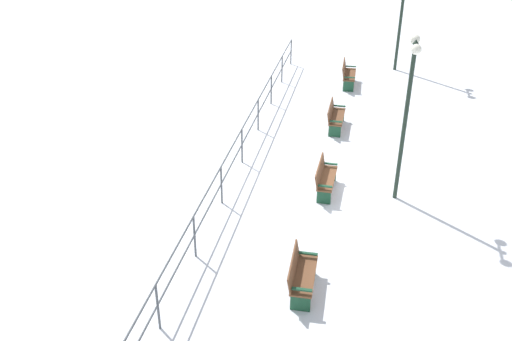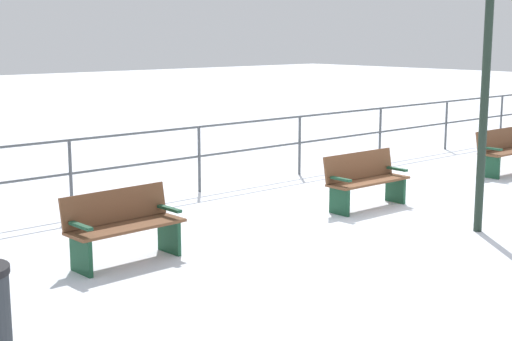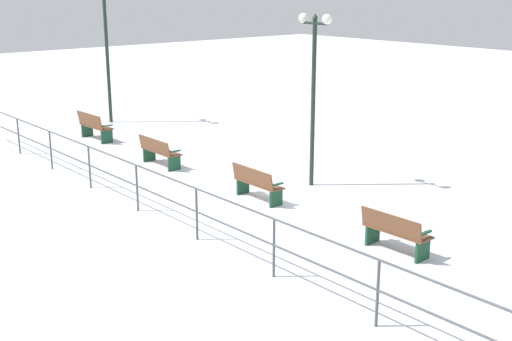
% 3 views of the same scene
% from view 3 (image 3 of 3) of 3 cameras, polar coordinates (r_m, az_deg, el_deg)
% --- Properties ---
extents(ground_plane, '(80.00, 80.00, 0.00)m').
position_cam_3_polar(ground_plane, '(16.57, 0.34, -2.48)').
color(ground_plane, white).
rests_on(ground_plane, ground).
extents(bench_second, '(0.55, 1.43, 0.85)m').
position_cam_3_polar(bench_second, '(13.51, 11.77, -5.11)').
color(bench_second, brown).
rests_on(bench_second, ground).
extents(bench_third, '(0.51, 1.50, 0.85)m').
position_cam_3_polar(bench_third, '(16.37, 0.06, -1.06)').
color(bench_third, brown).
rests_on(bench_third, ground).
extents(bench_fourth, '(0.52, 1.57, 0.85)m').
position_cam_3_polar(bench_fourth, '(19.68, -8.27, 1.65)').
color(bench_fourth, brown).
rests_on(bench_fourth, ground).
extents(bench_fifth, '(0.57, 1.57, 0.95)m').
position_cam_3_polar(bench_fifth, '(23.39, -13.62, 3.71)').
color(bench_fifth, brown).
rests_on(bench_fifth, ground).
extents(lamppost_middle, '(0.25, 1.07, 4.44)m').
position_cam_3_polar(lamppost_middle, '(17.18, 4.95, 8.60)').
color(lamppost_middle, '#1E2D23').
rests_on(lamppost_middle, ground).
extents(lamppost_far, '(0.29, 1.09, 5.14)m').
position_cam_3_polar(lamppost_far, '(26.01, -12.68, 11.65)').
color(lamppost_far, '#1E2D23').
rests_on(lamppost_far, ground).
extents(waterfront_railing, '(0.05, 21.65, 1.13)m').
position_cam_3_polar(waterfront_railing, '(14.78, -7.78, -1.74)').
color(waterfront_railing, '#4C5156').
rests_on(waterfront_railing, ground).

